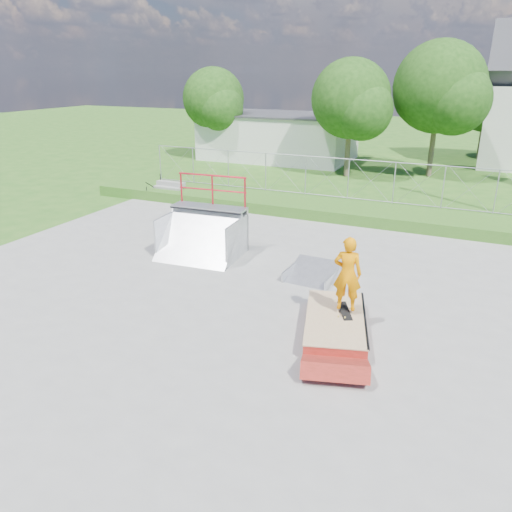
# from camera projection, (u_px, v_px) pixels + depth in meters

# --- Properties ---
(ground) EXTENTS (120.00, 120.00, 0.00)m
(ground) POSITION_uv_depth(u_px,v_px,m) (247.00, 301.00, 13.67)
(ground) COLOR #285A19
(ground) RESTS_ON ground
(concrete_pad) EXTENTS (20.00, 16.00, 0.04)m
(concrete_pad) POSITION_uv_depth(u_px,v_px,m) (247.00, 301.00, 13.66)
(concrete_pad) COLOR gray
(concrete_pad) RESTS_ON ground
(grass_berm) EXTENTS (24.00, 3.00, 0.50)m
(grass_berm) POSITION_uv_depth(u_px,v_px,m) (341.00, 210.00, 21.68)
(grass_berm) COLOR #285A19
(grass_berm) RESTS_ON ground
(grind_box) EXTENTS (2.14, 3.17, 0.43)m
(grind_box) POSITION_uv_depth(u_px,v_px,m) (335.00, 324.00, 11.99)
(grind_box) COLOR maroon
(grind_box) RESTS_ON concrete_pad
(quarter_pipe) EXTENTS (2.76, 2.39, 2.61)m
(quarter_pipe) POSITION_uv_depth(u_px,v_px,m) (200.00, 220.00, 16.47)
(quarter_pipe) COLOR #A7A9AF
(quarter_pipe) RESTS_ON concrete_pad
(flat_bank_ramp) EXTENTS (1.48, 1.57, 0.43)m
(flat_bank_ramp) POSITION_uv_depth(u_px,v_px,m) (312.00, 273.00, 15.03)
(flat_bank_ramp) COLOR #A7A9AF
(flat_bank_ramp) RESTS_ON concrete_pad
(skateboard) EXTENTS (0.56, 0.81, 0.13)m
(skateboard) POSITION_uv_depth(u_px,v_px,m) (345.00, 311.00, 12.07)
(skateboard) COLOR black
(skateboard) RESTS_ON grind_box
(skater) EXTENTS (0.72, 0.53, 1.83)m
(skater) POSITION_uv_depth(u_px,v_px,m) (347.00, 277.00, 11.75)
(skater) COLOR orange
(skater) RESTS_ON grind_box
(concrete_stairs) EXTENTS (1.50, 1.60, 0.80)m
(concrete_stairs) POSITION_uv_depth(u_px,v_px,m) (166.00, 191.00, 24.24)
(concrete_stairs) COLOR gray
(concrete_stairs) RESTS_ON ground
(chain_link_fence) EXTENTS (20.00, 0.06, 1.80)m
(chain_link_fence) POSITION_uv_depth(u_px,v_px,m) (348.00, 179.00, 22.13)
(chain_link_fence) COLOR #999CA1
(chain_link_fence) RESTS_ON grass_berm
(utility_building_flat) EXTENTS (10.00, 6.00, 3.00)m
(utility_building_flat) POSITION_uv_depth(u_px,v_px,m) (278.00, 137.00, 35.00)
(utility_building_flat) COLOR #BBBBB7
(utility_building_flat) RESTS_ON ground
(tree_left_near) EXTENTS (4.76, 4.48, 6.65)m
(tree_left_near) POSITION_uv_depth(u_px,v_px,m) (354.00, 102.00, 28.07)
(tree_left_near) COLOR brown
(tree_left_near) RESTS_ON ground
(tree_center) EXTENTS (5.44, 5.12, 7.60)m
(tree_center) POSITION_uv_depth(u_px,v_px,m) (444.00, 91.00, 27.78)
(tree_center) COLOR brown
(tree_center) RESTS_ON ground
(tree_left_far) EXTENTS (4.42, 4.16, 6.18)m
(tree_left_far) POSITION_uv_depth(u_px,v_px,m) (215.00, 101.00, 33.76)
(tree_left_far) COLOR brown
(tree_left_far) RESTS_ON ground
(tree_back_mid) EXTENTS (4.08, 3.84, 5.70)m
(tree_back_mid) POSITION_uv_depth(u_px,v_px,m) (490.00, 106.00, 34.13)
(tree_back_mid) COLOR brown
(tree_back_mid) RESTS_ON ground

